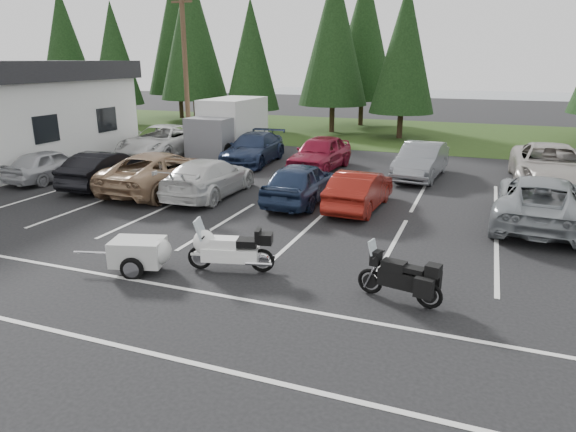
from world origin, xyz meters
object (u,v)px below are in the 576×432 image
at_px(car_near_0, 50,165).
at_px(car_far_1, 253,149).
at_px(car_far_3, 421,161).
at_px(box_truck, 225,127).
at_px(car_near_5, 360,190).
at_px(utility_pole, 185,65).
at_px(car_near_1, 106,169).
at_px(car_far_0, 162,141).
at_px(car_far_4, 550,166).
at_px(touring_motorcycle, 230,245).
at_px(car_near_2, 161,171).
at_px(car_near_6, 541,201).
at_px(car_far_2, 320,153).
at_px(car_near_4, 301,182).
at_px(cargo_trailer, 138,255).
at_px(car_near_3, 209,178).
at_px(adventure_motorcycle, 400,273).

xyz_separation_m(car_near_0, car_far_1, (6.52, 6.51, 0.06)).
bearing_deg(car_far_3, box_truck, 172.17).
bearing_deg(box_truck, car_near_5, -40.87).
xyz_separation_m(utility_pole, car_near_0, (-1.89, -8.10, -4.02)).
relative_size(car_near_1, car_far_0, 0.75).
xyz_separation_m(car_near_0, car_far_4, (19.74, 6.45, 0.16)).
xyz_separation_m(car_near_0, touring_motorcycle, (11.70, -6.06, -0.02)).
distance_m(car_near_2, touring_motorcycle, 8.78).
xyz_separation_m(car_near_6, car_far_2, (-8.90, 5.48, 0.01)).
relative_size(car_near_2, car_far_1, 1.10).
bearing_deg(car_near_4, car_near_2, 3.29).
xyz_separation_m(utility_pole, car_near_1, (1.08, -8.13, -3.98)).
height_order(car_near_1, car_near_6, car_near_6).
height_order(car_near_5, car_near_6, car_near_6).
xyz_separation_m(car_near_2, car_far_4, (14.25, 6.30, 0.06)).
bearing_deg(car_near_0, car_far_1, -131.85).
bearing_deg(car_near_4, car_near_1, 3.62).
height_order(touring_motorcycle, cargo_trailer, touring_motorcycle).
height_order(car_near_1, car_far_2, car_far_2).
bearing_deg(car_near_3, car_near_4, -175.43).
height_order(box_truck, car_far_4, box_truck).
xyz_separation_m(car_near_6, cargo_trailer, (-9.37, -7.56, -0.36)).
distance_m(box_truck, touring_motorcycle, 16.63).
distance_m(box_truck, car_near_1, 8.71).
xyz_separation_m(car_near_2, car_near_6, (13.50, 0.52, 0.00)).
bearing_deg(car_far_1, car_near_2, -103.27).
bearing_deg(car_near_1, utility_pole, -86.29).
relative_size(car_far_0, car_far_2, 1.26).
bearing_deg(car_near_1, car_far_3, -156.09).
distance_m(utility_pole, car_far_1, 6.30).
relative_size(car_near_3, car_far_2, 1.05).
relative_size(car_far_3, adventure_motorcycle, 2.19).
height_order(utility_pole, cargo_trailer, utility_pole).
xyz_separation_m(utility_pole, box_truck, (2.00, 0.50, -3.25)).
relative_size(car_far_0, car_far_4, 0.97).
xyz_separation_m(touring_motorcycle, adventure_motorcycle, (4.10, -0.18, -0.02)).
relative_size(car_near_1, car_far_2, 0.94).
height_order(car_near_0, car_far_4, car_far_4).
relative_size(car_near_4, car_far_1, 0.86).
distance_m(car_near_1, adventure_motorcycle, 14.25).
distance_m(car_near_5, adventure_motorcycle, 7.10).
xyz_separation_m(car_far_2, adventure_motorcycle, (5.70, -12.39, -0.16)).
distance_m(car_near_3, car_near_5, 5.70).
relative_size(car_near_1, car_near_3, 0.89).
bearing_deg(car_near_1, car_far_0, -78.80).
height_order(car_far_1, car_far_3, car_far_3).
bearing_deg(utility_pole, adventure_motorcycle, -45.88).
xyz_separation_m(car_near_5, touring_motorcycle, (-1.64, -6.49, -0.01)).
height_order(car_near_2, car_near_4, car_near_2).
bearing_deg(utility_pole, car_far_0, -112.63).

